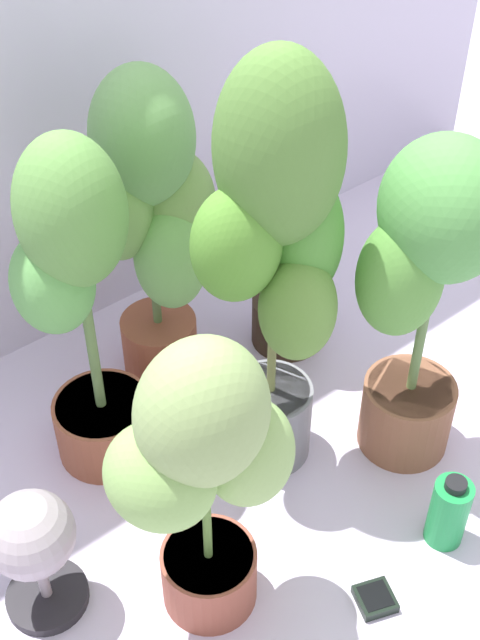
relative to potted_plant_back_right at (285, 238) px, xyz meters
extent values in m
plane|color=silver|center=(-0.31, -0.40, -0.37)|extent=(8.00, 8.00, 0.00)
cylinder|color=#342518|center=(0.02, 0.00, -0.30)|extent=(0.20, 0.20, 0.15)
cylinder|color=#492D22|center=(0.02, 0.00, -0.23)|extent=(0.19, 0.19, 0.02)
cylinder|color=olive|center=(0.02, 0.00, 0.00)|extent=(0.02, 0.02, 0.44)
ellipsoid|color=#497C48|center=(0.02, 0.00, 0.17)|extent=(0.26, 0.26, 0.22)
ellipsoid|color=#4F8343|center=(-0.07, 0.02, 0.05)|extent=(0.17, 0.18, 0.15)
cylinder|color=#975137|center=(-0.61, -0.02, -0.29)|extent=(0.25, 0.25, 0.16)
cylinder|color=#3D3722|center=(-0.61, -0.02, -0.21)|extent=(0.23, 0.23, 0.02)
cylinder|color=#5E7D43|center=(-0.61, -0.02, 0.11)|extent=(0.03, 0.03, 0.64)
ellipsoid|color=#5E9445|center=(-0.61, -0.02, 0.36)|extent=(0.27, 0.27, 0.35)
ellipsoid|color=#62A953|center=(-0.67, 0.00, 0.19)|extent=(0.24, 0.24, 0.25)
cylinder|color=#984D3B|center=(-0.66, -0.52, -0.30)|extent=(0.21, 0.21, 0.15)
cylinder|color=#413424|center=(-0.66, -0.52, -0.23)|extent=(0.19, 0.19, 0.02)
cylinder|color=#5C8338|center=(-0.66, -0.52, 0.03)|extent=(0.02, 0.02, 0.50)
ellipsoid|color=#8AA661|center=(-0.66, -0.52, 0.22)|extent=(0.26, 0.23, 0.31)
ellipsoid|color=#89B65E|center=(-0.75, -0.50, 0.09)|extent=(0.27, 0.28, 0.23)
ellipsoid|color=#8DB462|center=(-0.57, -0.55, 0.07)|extent=(0.21, 0.20, 0.24)
cylinder|color=#984E34|center=(-0.33, 0.13, -0.29)|extent=(0.21, 0.21, 0.17)
cylinder|color=#40371D|center=(-0.33, 0.13, -0.21)|extent=(0.19, 0.19, 0.02)
cylinder|color=#56713E|center=(-0.33, 0.13, 0.12)|extent=(0.02, 0.02, 0.64)
ellipsoid|color=#699F58|center=(-0.33, 0.13, 0.36)|extent=(0.32, 0.32, 0.35)
ellipsoid|color=#6E9C4D|center=(-0.41, 0.15, 0.19)|extent=(0.27, 0.27, 0.28)
ellipsoid|color=#73994E|center=(-0.27, 0.11, 0.17)|extent=(0.27, 0.27, 0.28)
ellipsoid|color=#6EAA54|center=(-0.32, 0.06, 0.05)|extent=(0.22, 0.22, 0.30)
cylinder|color=slate|center=(-0.29, -0.29, -0.26)|extent=(0.21, 0.21, 0.22)
cylinder|color=#3C3618|center=(-0.29, -0.29, -0.16)|extent=(0.19, 0.19, 0.02)
cylinder|color=olive|center=(-0.29, -0.29, 0.22)|extent=(0.02, 0.02, 0.75)
ellipsoid|color=#537F37|center=(-0.29, -0.29, 0.50)|extent=(0.33, 0.34, 0.42)
ellipsoid|color=#599533|center=(-0.38, -0.27, 0.31)|extent=(0.23, 0.21, 0.27)
ellipsoid|color=#4E9036|center=(-0.22, -0.30, 0.28)|extent=(0.24, 0.24, 0.31)
ellipsoid|color=#5E8938|center=(-0.28, -0.35, 0.14)|extent=(0.24, 0.24, 0.26)
cylinder|color=brown|center=(0.00, -0.48, -0.27)|extent=(0.23, 0.23, 0.20)
cylinder|color=#492C1F|center=(0.00, -0.48, -0.18)|extent=(0.21, 0.21, 0.02)
cylinder|color=#618248|center=(0.00, -0.48, 0.12)|extent=(0.02, 0.02, 0.59)
ellipsoid|color=#529848|center=(0.00, -0.48, 0.35)|extent=(0.29, 0.32, 0.32)
ellipsoid|color=#57933D|center=(-0.08, -0.46, 0.19)|extent=(0.23, 0.23, 0.29)
cube|color=black|center=(-0.39, -0.77, -0.36)|extent=(0.10, 0.10, 0.02)
cube|color=black|center=(-0.39, -0.77, -0.35)|extent=(0.08, 0.08, 0.00)
cylinder|color=black|center=(-0.95, -0.31, -0.36)|extent=(0.18, 0.18, 0.03)
cylinder|color=#A4979E|center=(-0.95, -0.31, -0.28)|extent=(0.02, 0.02, 0.13)
sphere|color=#A4979E|center=(-0.95, -0.31, -0.13)|extent=(0.22, 0.22, 0.18)
cylinder|color=#1E9445|center=(-0.15, -0.75, -0.28)|extent=(0.09, 0.09, 0.18)
cylinder|color=black|center=(-0.15, -0.75, -0.18)|extent=(0.05, 0.05, 0.02)
camera|label=1|loc=(-1.25, -1.35, 1.34)|focal=48.05mm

